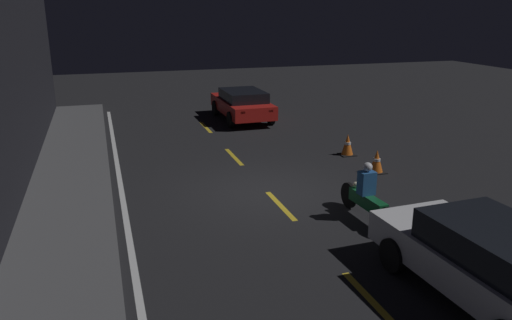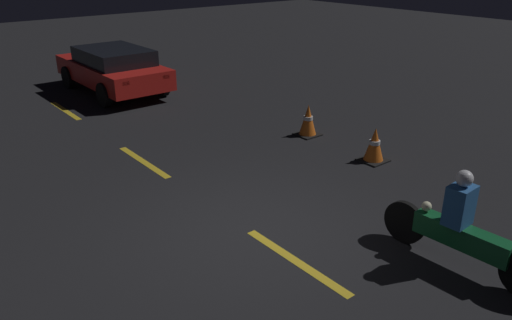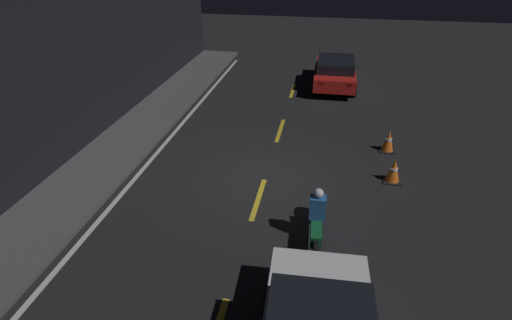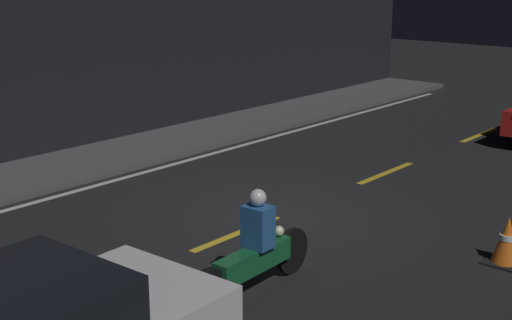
{
  "view_description": "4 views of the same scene",
  "coord_description": "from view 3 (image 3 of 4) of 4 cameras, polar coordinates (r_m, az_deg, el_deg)",
  "views": [
    {
      "loc": [
        -11.93,
        4.1,
        4.76
      ],
      "look_at": [
        -0.72,
        0.56,
        1.17
      ],
      "focal_mm": 35.0,
      "sensor_mm": 36.0,
      "label": 1
    },
    {
      "loc": [
        -5.16,
        4.06,
        3.94
      ],
      "look_at": [
        0.62,
        -0.6,
        0.83
      ],
      "focal_mm": 35.0,
      "sensor_mm": 36.0,
      "label": 2
    },
    {
      "loc": [
        -9.81,
        -1.59,
        6.2
      ],
      "look_at": [
        -0.64,
        0.13,
        1.0
      ],
      "focal_mm": 28.0,
      "sensor_mm": 36.0,
      "label": 3
    },
    {
      "loc": [
        -8.77,
        -7.13,
        4.08
      ],
      "look_at": [
        -0.48,
        0.06,
        1.09
      ],
      "focal_mm": 50.0,
      "sensor_mm": 36.0,
      "label": 4
    }
  ],
  "objects": [
    {
      "name": "lane_dash_c",
      "position": [
        10.89,
        0.33,
        -5.56
      ],
      "size": [
        2.0,
        0.14,
        0.01
      ],
      "color": "gold",
      "rests_on": "ground"
    },
    {
      "name": "raised_curb",
      "position": [
        13.36,
        -20.87,
        -0.27
      ],
      "size": [
        28.0,
        2.15,
        0.13
      ],
      "color": "#4C4C4F",
      "rests_on": "ground"
    },
    {
      "name": "lane_dash_e",
      "position": [
        18.92,
        5.29,
        9.89
      ],
      "size": [
        2.0,
        0.14,
        0.01
      ],
      "color": "gold",
      "rests_on": "ground"
    },
    {
      "name": "traffic_cone_near",
      "position": [
        12.14,
        19.07,
        -1.46
      ],
      "size": [
        0.52,
        0.52,
        0.7
      ],
      "color": "black",
      "rests_on": "ground"
    },
    {
      "name": "motorcycle",
      "position": [
        9.27,
        8.61,
        -8.72
      ],
      "size": [
        2.35,
        0.37,
        1.39
      ],
      "rotation": [
        0.0,
        0.0,
        0.05
      ],
      "color": "black",
      "rests_on": "ground"
    },
    {
      "name": "lane_dash_d",
      "position": [
        14.77,
        3.47,
        4.26
      ],
      "size": [
        2.0,
        0.14,
        0.01
      ],
      "color": "gold",
      "rests_on": "ground"
    },
    {
      "name": "taxi_red",
      "position": [
        19.54,
        11.23,
        12.34
      ],
      "size": [
        4.33,
        1.98,
        1.34
      ],
      "rotation": [
        0.0,
        0.0,
        0.01
      ],
      "color": "red",
      "rests_on": "ground"
    },
    {
      "name": "ground_plane",
      "position": [
        11.71,
        1.21,
        -2.83
      ],
      "size": [
        56.0,
        56.0,
        0.0
      ],
      "primitive_type": "plane",
      "color": "black"
    },
    {
      "name": "building_front",
      "position": [
        13.02,
        -27.82,
        11.15
      ],
      "size": [
        28.0,
        0.3,
        5.8
      ],
      "color": "black",
      "rests_on": "ground"
    },
    {
      "name": "lane_solid_kerb",
      "position": [
        12.78,
        -15.68,
        -1.07
      ],
      "size": [
        25.2,
        0.14,
        0.01
      ],
      "color": "silver",
      "rests_on": "ground"
    },
    {
      "name": "traffic_cone_mid",
      "position": [
        13.85,
        18.38,
        2.59
      ],
      "size": [
        0.51,
        0.51,
        0.73
      ],
      "color": "black",
      "rests_on": "ground"
    }
  ]
}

